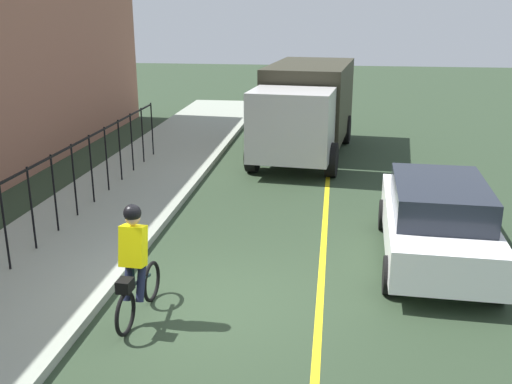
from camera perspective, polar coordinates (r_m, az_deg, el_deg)
The scene contains 7 objects.
ground_plane at distance 9.58m, azimuth -3.66°, elevation -10.84°, with size 80.00×80.00×0.00m, color #293926.
lane_line_centre at distance 9.43m, azimuth 6.12°, elevation -11.39°, with size 36.00×0.12×0.01m, color yellow.
sidewalk at distance 10.69m, azimuth -22.06°, elevation -8.57°, with size 40.00×3.20×0.15m, color #949C8C.
iron_fence at distance 11.28m, azimuth -22.06°, elevation -0.97°, with size 15.95×0.04×1.60m.
cyclist_lead at distance 8.96m, azimuth -11.60°, elevation -6.79°, with size 1.71×0.38×1.83m.
patrol_sedan at distance 11.26m, azimuth 16.99°, elevation -2.56°, with size 4.47×2.07×1.58m.
box_truck_background at distance 18.82m, azimuth 4.85°, elevation 8.31°, with size 6.91×3.07×2.78m.
Camera 1 is at (-8.26, -1.71, 4.54)m, focal length 41.49 mm.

